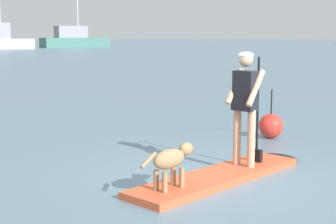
{
  "coord_description": "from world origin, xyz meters",
  "views": [
    {
      "loc": [
        -5.84,
        -4.53,
        2.09
      ],
      "look_at": [
        0.0,
        1.0,
        0.9
      ],
      "focal_mm": 55.8,
      "sensor_mm": 36.0,
      "label": 1
    }
  ],
  "objects_px": {
    "paddleboard": "(227,174)",
    "dog": "(172,160)",
    "moored_boat_far_port": "(74,39)",
    "marker_buoy": "(271,126)",
    "person_paddler": "(245,100)"
  },
  "relations": [
    {
      "from": "paddleboard",
      "to": "person_paddler",
      "type": "height_order",
      "value": "person_paddler"
    },
    {
      "from": "paddleboard",
      "to": "dog",
      "type": "xyz_separation_m",
      "value": [
        -1.22,
        -0.0,
        0.43
      ]
    },
    {
      "from": "paddleboard",
      "to": "person_paddler",
      "type": "bearing_deg",
      "value": 0.16
    },
    {
      "from": "dog",
      "to": "paddleboard",
      "type": "bearing_deg",
      "value": 0.16
    },
    {
      "from": "paddleboard",
      "to": "moored_boat_far_port",
      "type": "relative_size",
      "value": 0.29
    },
    {
      "from": "paddleboard",
      "to": "moored_boat_far_port",
      "type": "bearing_deg",
      "value": 55.08
    },
    {
      "from": "dog",
      "to": "marker_buoy",
      "type": "height_order",
      "value": "marker_buoy"
    },
    {
      "from": "paddleboard",
      "to": "marker_buoy",
      "type": "distance_m",
      "value": 3.22
    },
    {
      "from": "dog",
      "to": "moored_boat_far_port",
      "type": "height_order",
      "value": "moored_boat_far_port"
    },
    {
      "from": "paddleboard",
      "to": "dog",
      "type": "height_order",
      "value": "dog"
    },
    {
      "from": "paddleboard",
      "to": "moored_boat_far_port",
      "type": "height_order",
      "value": "moored_boat_far_port"
    },
    {
      "from": "person_paddler",
      "to": "dog",
      "type": "xyz_separation_m",
      "value": [
        -1.64,
        -0.0,
        -0.63
      ]
    },
    {
      "from": "dog",
      "to": "moored_boat_far_port",
      "type": "bearing_deg",
      "value": 54.39
    },
    {
      "from": "paddleboard",
      "to": "marker_buoy",
      "type": "bearing_deg",
      "value": 21.12
    },
    {
      "from": "paddleboard",
      "to": "moored_boat_far_port",
      "type": "xyz_separation_m",
      "value": [
        46.85,
        67.11,
        1.28
      ]
    }
  ]
}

